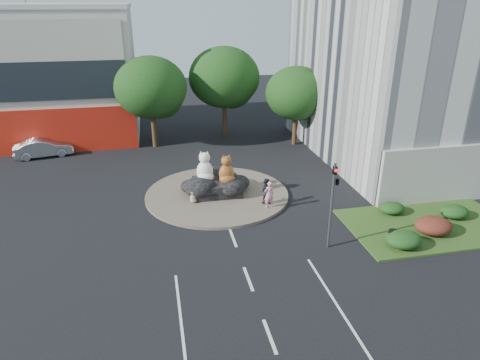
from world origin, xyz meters
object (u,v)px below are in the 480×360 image
at_px(kitten_calico, 193,196).
at_px(litter_bin, 392,236).
at_px(parked_car, 44,148).
at_px(kitten_white, 238,191).
at_px(pedestrian_dark, 266,191).
at_px(cat_tabby, 226,169).
at_px(cat_white, 205,166).
at_px(pedestrian_pink, 269,194).

height_order(kitten_calico, litter_bin, kitten_calico).
relative_size(kitten_calico, parked_car, 0.18).
xyz_separation_m(kitten_white, pedestrian_dark, (1.54, -1.43, 0.48)).
height_order(cat_tabby, kitten_white, cat_tabby).
relative_size(cat_white, cat_tabby, 1.09).
distance_m(pedestrian_pink, parked_car, 21.70).
xyz_separation_m(kitten_calico, litter_bin, (10.41, -7.31, -0.14)).
bearing_deg(kitten_calico, pedestrian_dark, 15.10).
xyz_separation_m(pedestrian_pink, pedestrian_dark, (-0.06, 0.64, -0.03)).
bearing_deg(kitten_white, pedestrian_dark, -54.78).
xyz_separation_m(cat_white, kitten_calico, (-1.00, -1.31, -1.56)).
relative_size(cat_white, kitten_white, 2.82).
xyz_separation_m(kitten_calico, pedestrian_pink, (4.76, -1.73, 0.46)).
bearing_deg(kitten_calico, parked_car, 161.98).
bearing_deg(parked_car, cat_white, -142.17).
bearing_deg(kitten_calico, kitten_white, 34.37).
bearing_deg(pedestrian_dark, cat_tabby, -15.17).
bearing_deg(parked_car, pedestrian_dark, -140.57).
xyz_separation_m(cat_white, parked_car, (-12.79, 10.98, -1.41)).
xyz_separation_m(kitten_calico, parked_car, (-11.79, 12.28, 0.15)).
bearing_deg(pedestrian_pink, cat_tabby, -57.02).
xyz_separation_m(kitten_white, litter_bin, (7.25, -7.65, -0.09)).
height_order(cat_white, kitten_calico, cat_white).
bearing_deg(kitten_white, pedestrian_pink, -64.22).
bearing_deg(cat_white, pedestrian_pink, -27.23).
height_order(parked_car, litter_bin, parked_car).
bearing_deg(cat_tabby, cat_white, 157.04).
bearing_deg(litter_bin, parked_car, 138.58).
bearing_deg(pedestrian_pink, litter_bin, 124.94).
xyz_separation_m(cat_tabby, kitten_white, (0.75, -0.41, -1.52)).
bearing_deg(cat_white, kitten_white, -12.29).
bearing_deg(litter_bin, pedestrian_dark, 132.57).
bearing_deg(cat_tabby, kitten_white, -29.81).
xyz_separation_m(pedestrian_pink, litter_bin, (5.65, -5.57, -0.60)).
height_order(pedestrian_dark, parked_car, pedestrian_dark).
distance_m(kitten_white, pedestrian_pink, 2.67).
xyz_separation_m(kitten_white, pedestrian_pink, (1.60, -2.08, 0.51)).
bearing_deg(parked_car, litter_bin, -142.96).
distance_m(cat_white, cat_tabby, 1.52).
relative_size(kitten_calico, kitten_white, 1.13).
distance_m(kitten_calico, pedestrian_pink, 5.09).
bearing_deg(cat_tabby, kitten_calico, -164.16).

